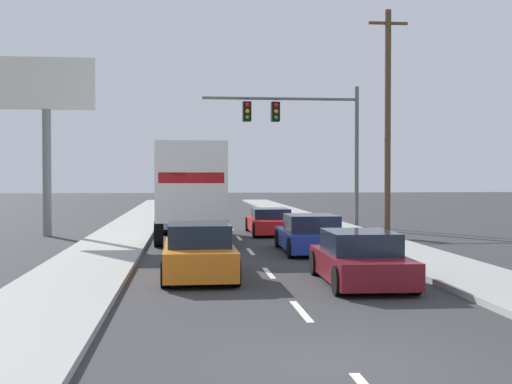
% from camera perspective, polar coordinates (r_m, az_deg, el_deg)
% --- Properties ---
extents(ground_plane, '(140.00, 140.00, 0.00)m').
position_cam_1_polar(ground_plane, '(33.80, -2.27, -2.94)').
color(ground_plane, '#333335').
extents(sidewalk_right, '(2.49, 80.00, 0.14)m').
position_cam_1_polar(sidewalk_right, '(29.56, 7.69, -3.43)').
color(sidewalk_right, '#9E9E99').
rests_on(sidewalk_right, ground_plane).
extents(sidewalk_left, '(2.49, 80.00, 0.14)m').
position_cam_1_polar(sidewalk_left, '(28.86, -11.19, -3.55)').
color(sidewalk_left, '#9E9E99').
rests_on(sidewalk_left, ground_plane).
extents(lane_markings, '(0.14, 57.00, 0.01)m').
position_cam_1_polar(lane_markings, '(30.06, -1.81, -3.46)').
color(lane_markings, silver).
rests_on(lane_markings, ground_plane).
extents(box_truck, '(2.68, 7.78, 3.71)m').
position_cam_1_polar(box_truck, '(26.15, -5.46, 0.39)').
color(box_truck, white).
rests_on(box_truck, ground_plane).
extents(car_orange, '(1.84, 4.35, 1.36)m').
position_cam_1_polar(car_orange, '(16.97, -4.84, -5.10)').
color(car_orange, orange).
rests_on(car_orange, ground_plane).
extents(car_red, '(1.86, 4.48, 1.12)m').
position_cam_1_polar(car_red, '(29.45, 1.21, -2.56)').
color(car_red, red).
rests_on(car_red, ground_plane).
extents(car_blue, '(1.96, 4.29, 1.26)m').
position_cam_1_polar(car_blue, '(22.44, 4.58, -3.64)').
color(car_blue, '#1E389E').
rests_on(car_blue, ground_plane).
extents(car_maroon, '(1.93, 4.13, 1.23)m').
position_cam_1_polar(car_maroon, '(16.03, 8.79, -5.65)').
color(car_maroon, maroon).
rests_on(car_maroon, ground_plane).
extents(traffic_signal_mast, '(7.77, 0.69, 6.98)m').
position_cam_1_polar(traffic_signal_mast, '(33.50, 3.24, 5.78)').
color(traffic_signal_mast, '#595B56').
rests_on(traffic_signal_mast, ground_plane).
extents(utility_pole_mid, '(1.80, 0.28, 10.05)m').
position_cam_1_polar(utility_pole_mid, '(31.42, 11.05, 6.14)').
color(utility_pole_mid, brown).
rests_on(utility_pole_mid, ground_plane).
extents(roadside_billboard, '(4.01, 0.36, 7.50)m').
position_cam_1_polar(roadside_billboard, '(29.82, -17.26, 6.72)').
color(roadside_billboard, slate).
rests_on(roadside_billboard, ground_plane).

